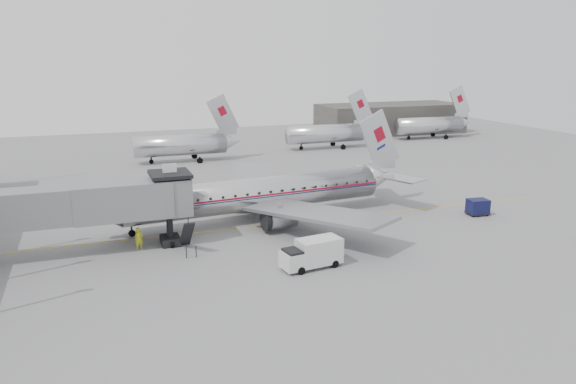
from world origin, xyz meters
The scene contains 11 objects.
ground centered at (0.00, 0.00, 0.00)m, with size 160.00×160.00×0.00m, color slate.
hangar centered at (45.00, 60.00, 3.00)m, with size 30.00×12.00×6.00m, color #393633.
apron_line centered at (3.00, 6.00, 0.01)m, with size 0.15×60.00×0.01m, color gold.
jet_bridge centered at (-16.66, 3.67, 4.18)m, with size 21.00×6.20×7.10m.
distant_aircraft_near centered at (-1.79, 42.00, 2.73)m, with size 16.39×3.20×10.26m.
distant_aircraft_mid centered at (24.21, 46.00, 2.73)m, with size 16.39×3.20×10.26m.
distant_aircraft_far centered at (48.21, 50.00, 2.73)m, with size 16.39×3.20×10.26m.
airliner centered at (0.66, 8.29, 2.64)m, with size 33.19×30.62×10.50m.
service_van centered at (0.28, -5.79, 1.19)m, with size 5.05×2.52×2.27m.
baggage_cart_navy centered at (22.00, 2.00, 0.89)m, with size 2.27×1.82×1.67m.
ramp_worker centered at (-12.00, 3.00, 0.99)m, with size 0.72×0.47×1.98m, color #B8C116.
Camera 1 is at (-15.52, -43.86, 16.28)m, focal length 35.00 mm.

